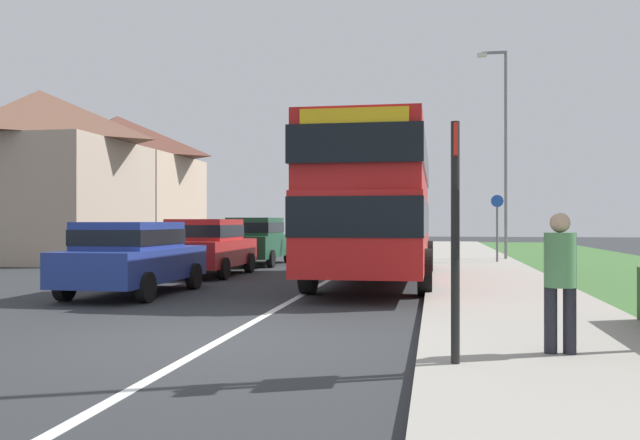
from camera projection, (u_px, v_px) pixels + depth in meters
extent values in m
plane|color=#2D3033|center=(221.00, 340.00, 8.76)|extent=(120.00, 120.00, 0.00)
cube|color=silver|center=(322.00, 284.00, 16.64)|extent=(0.14, 60.00, 0.01)
cube|color=#9E998E|center=(502.00, 293.00, 13.95)|extent=(3.20, 68.00, 0.12)
cube|color=red|center=(377.00, 231.00, 16.72)|extent=(2.50, 9.62, 1.65)
cube|color=red|center=(377.00, 168.00, 16.72)|extent=(2.45, 9.43, 1.55)
cube|color=black|center=(377.00, 218.00, 16.72)|extent=(2.53, 9.67, 0.76)
cube|color=black|center=(377.00, 165.00, 16.72)|extent=(2.53, 9.67, 0.72)
cube|color=gold|center=(354.00, 120.00, 12.03)|extent=(2.00, 0.08, 0.44)
cylinder|color=black|center=(344.00, 257.00, 19.87)|extent=(0.30, 1.00, 1.00)
cylinder|color=black|center=(428.00, 258.00, 19.44)|extent=(0.30, 1.00, 1.00)
cylinder|color=black|center=(308.00, 271.00, 14.33)|extent=(0.30, 1.00, 1.00)
cylinder|color=black|center=(425.00, 272.00, 13.90)|extent=(0.30, 1.00, 1.00)
cube|color=navy|center=(134.00, 265.00, 14.16)|extent=(1.74, 4.17, 0.69)
cube|color=navy|center=(130.00, 235.00, 13.95)|extent=(1.53, 2.30, 0.57)
cube|color=black|center=(130.00, 237.00, 13.95)|extent=(1.56, 2.32, 0.32)
cylinder|color=black|center=(125.00, 275.00, 15.58)|extent=(0.20, 0.60, 0.60)
cylinder|color=black|center=(194.00, 276.00, 15.28)|extent=(0.20, 0.60, 0.60)
cylinder|color=black|center=(65.00, 286.00, 13.03)|extent=(0.20, 0.60, 0.60)
cylinder|color=black|center=(146.00, 287.00, 12.73)|extent=(0.20, 0.60, 0.60)
cube|color=#B21E1E|center=(208.00, 253.00, 19.14)|extent=(1.82, 4.03, 0.73)
cube|color=#B21E1E|center=(205.00, 230.00, 18.94)|extent=(1.60, 2.22, 0.60)
cube|color=black|center=(205.00, 231.00, 18.94)|extent=(1.64, 2.24, 0.34)
cylinder|color=black|center=(194.00, 262.00, 20.52)|extent=(0.20, 0.60, 0.60)
cylinder|color=black|center=(249.00, 263.00, 20.21)|extent=(0.20, 0.60, 0.60)
cylinder|color=black|center=(161.00, 268.00, 18.06)|extent=(0.20, 0.60, 0.60)
cylinder|color=black|center=(224.00, 269.00, 17.75)|extent=(0.20, 0.60, 0.60)
cube|color=#19472D|center=(257.00, 246.00, 23.88)|extent=(1.73, 4.24, 0.77)
cube|color=#19472D|center=(256.00, 227.00, 23.67)|extent=(1.52, 2.33, 0.63)
cube|color=black|center=(256.00, 227.00, 23.67)|extent=(1.55, 2.36, 0.35)
cylinder|color=black|center=(245.00, 254.00, 25.32)|extent=(0.20, 0.60, 0.60)
cylinder|color=black|center=(288.00, 255.00, 25.03)|extent=(0.20, 0.60, 0.60)
cylinder|color=black|center=(223.00, 258.00, 22.73)|extent=(0.20, 0.60, 0.60)
cylinder|color=black|center=(271.00, 259.00, 22.44)|extent=(0.20, 0.60, 0.60)
cylinder|color=#23232D|center=(551.00, 326.00, 7.28)|extent=(0.14, 0.14, 0.85)
cylinder|color=#23232D|center=(570.00, 326.00, 7.25)|extent=(0.14, 0.14, 0.85)
cylinder|color=#518C56|center=(560.00, 260.00, 7.27)|extent=(0.34, 0.34, 0.60)
sphere|color=tan|center=(560.00, 223.00, 7.27)|extent=(0.22, 0.22, 0.22)
cylinder|color=black|center=(455.00, 248.00, 6.76)|extent=(0.09, 0.09, 2.60)
cube|color=red|center=(455.00, 141.00, 6.77)|extent=(0.04, 0.44, 0.32)
cube|color=black|center=(455.00, 224.00, 6.78)|extent=(0.06, 0.52, 0.68)
cylinder|color=slate|center=(497.00, 236.00, 23.71)|extent=(0.08, 0.08, 2.10)
cylinder|color=blue|center=(497.00, 201.00, 23.71)|extent=(0.44, 0.03, 0.44)
cylinder|color=slate|center=(506.00, 156.00, 25.60)|extent=(0.12, 0.12, 8.18)
cube|color=slate|center=(494.00, 53.00, 25.69)|extent=(0.90, 0.10, 0.10)
cube|color=silver|center=(482.00, 55.00, 25.76)|extent=(0.36, 0.20, 0.14)
cube|color=tan|center=(39.00, 202.00, 26.04)|extent=(6.91, 6.39, 4.69)
pyramid|color=brown|center=(39.00, 116.00, 26.04)|extent=(6.91, 6.39, 2.06)
cube|color=#C1A88E|center=(117.00, 205.00, 32.47)|extent=(6.91, 6.39, 4.69)
pyramid|color=brown|center=(117.00, 137.00, 32.47)|extent=(6.91, 6.39, 2.06)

